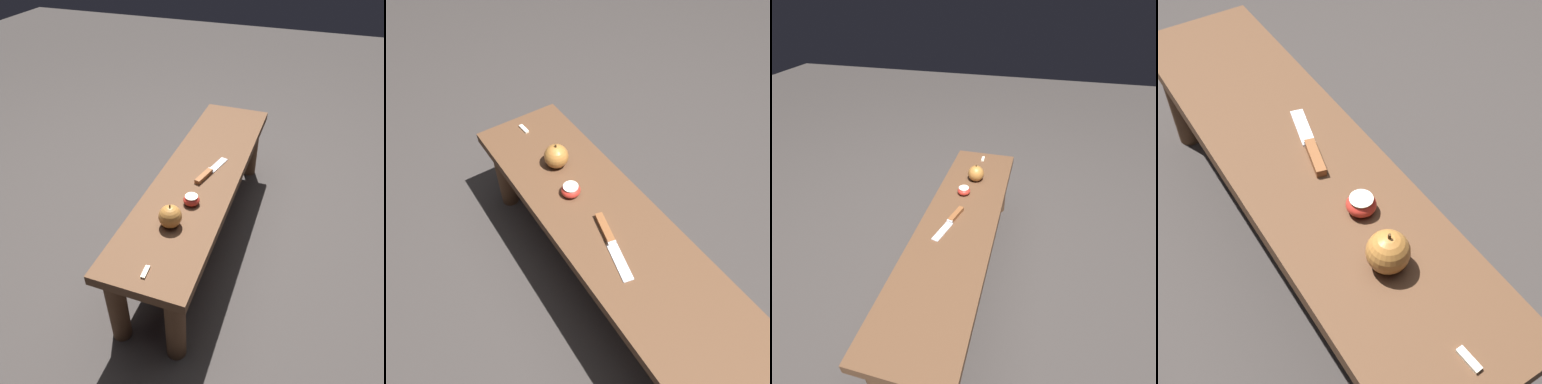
% 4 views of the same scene
% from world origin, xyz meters
% --- Properties ---
extents(ground_plane, '(8.00, 8.00, 0.00)m').
position_xyz_m(ground_plane, '(0.00, 0.00, 0.00)').
color(ground_plane, '#383330').
extents(wooden_bench, '(1.36, 0.34, 0.38)m').
position_xyz_m(wooden_bench, '(0.00, 0.00, 0.31)').
color(wooden_bench, brown).
rests_on(wooden_bench, ground_plane).
extents(knife, '(0.24, 0.09, 0.02)m').
position_xyz_m(knife, '(-0.01, -0.03, 0.39)').
color(knife, silver).
rests_on(knife, wooden_bench).
extents(apple_whole, '(0.09, 0.09, 0.10)m').
position_xyz_m(apple_whole, '(-0.36, -0.00, 0.43)').
color(apple_whole, '#B27233').
rests_on(apple_whole, wooden_bench).
extents(apple_cut, '(0.07, 0.07, 0.04)m').
position_xyz_m(apple_cut, '(-0.22, -0.03, 0.40)').
color(apple_cut, red).
rests_on(apple_cut, wooden_bench).
extents(apple_slice_near_knife, '(0.05, 0.02, 0.01)m').
position_xyz_m(apple_slice_near_knife, '(-0.60, -0.01, 0.39)').
color(apple_slice_near_knife, white).
rests_on(apple_slice_near_knife, wooden_bench).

